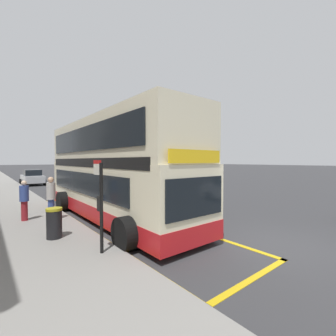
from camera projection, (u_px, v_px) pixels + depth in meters
name	position (u px, v px, depth m)	size (l,w,h in m)	color
ground_plane	(48.00, 179.00, 31.87)	(260.00, 260.00, 0.00)	#333335
double_decker_bus	(112.00, 173.00, 10.29)	(3.17, 10.56, 4.40)	beige
bus_bay_markings	(115.00, 218.00, 10.26)	(3.19, 13.70, 0.01)	gold
bus_stop_sign	(100.00, 197.00, 6.10)	(0.09, 0.51, 2.48)	black
parked_car_teal_ahead	(69.00, 171.00, 40.83)	(2.09, 4.20, 1.62)	#196066
parked_car_silver_across	(32.00, 177.00, 24.41)	(2.09, 4.20, 1.62)	#B2B5BA
parked_car_silver_distant	(96.00, 174.00, 29.86)	(2.09, 4.20, 1.62)	#B2B5BA
pedestrian_waiting_near_sign	(51.00, 197.00, 9.37)	(0.34, 0.34, 1.80)	#33478C
pedestrian_further_back	(24.00, 199.00, 9.34)	(0.34, 0.34, 1.65)	maroon
litter_bin	(54.00, 223.00, 7.23)	(0.48, 0.48, 0.96)	black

